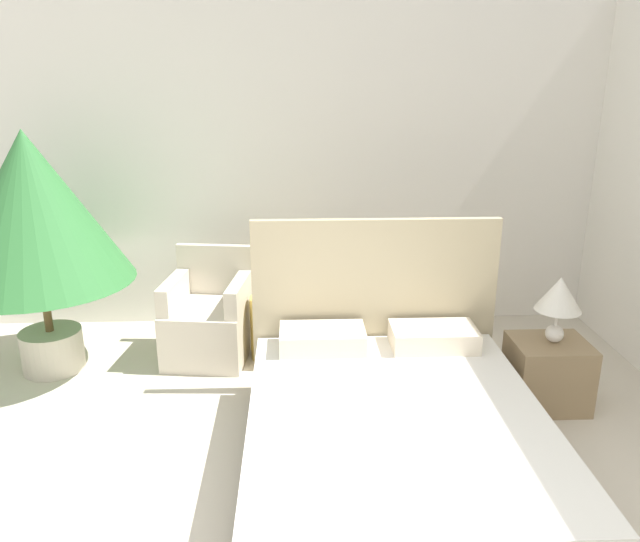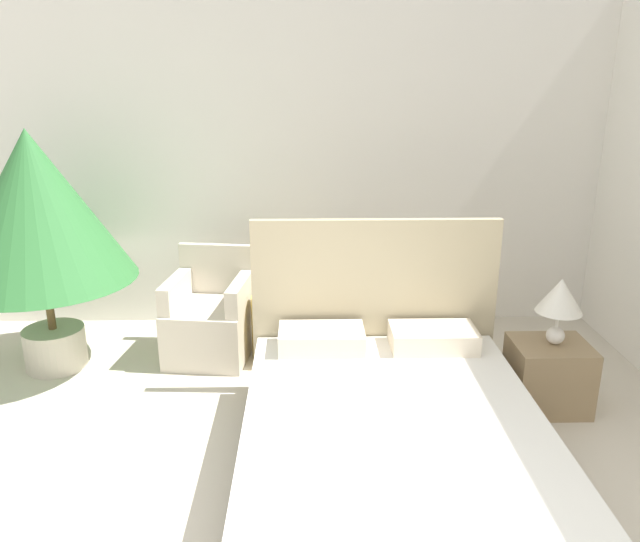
% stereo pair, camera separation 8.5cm
% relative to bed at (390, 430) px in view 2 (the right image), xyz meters
% --- Properties ---
extents(wall_back, '(10.00, 0.06, 2.90)m').
position_rel_bed_xyz_m(wall_back, '(-0.55, 2.34, 1.19)').
color(wall_back, white).
rests_on(wall_back, ground_plane).
extents(bed, '(1.69, 2.11, 1.27)m').
position_rel_bed_xyz_m(bed, '(0.00, 0.00, 0.00)').
color(bed, '#4C4238').
rests_on(bed, ground_plane).
extents(armchair_near_window_left, '(0.70, 0.74, 0.86)m').
position_rel_bed_xyz_m(armchair_near_window_left, '(-1.24, 1.56, 0.03)').
color(armchair_near_window_left, beige).
rests_on(armchair_near_window_left, ground_plane).
extents(armchair_near_window_right, '(0.64, 0.68, 0.86)m').
position_rel_bed_xyz_m(armchair_near_window_right, '(-0.23, 1.56, 0.03)').
color(armchair_near_window_right, beige).
rests_on(armchair_near_window_right, ground_plane).
extents(potted_palm, '(1.36, 1.36, 1.83)m').
position_rel_bed_xyz_m(potted_palm, '(-2.42, 1.38, 0.98)').
color(potted_palm, beige).
rests_on(potted_palm, ground_plane).
extents(nightstand, '(0.50, 0.44, 0.47)m').
position_rel_bed_xyz_m(nightstand, '(1.17, 0.70, -0.03)').
color(nightstand, '#937A56').
rests_on(nightstand, ground_plane).
extents(table_lamp, '(0.30, 0.30, 0.46)m').
position_rel_bed_xyz_m(table_lamp, '(1.19, 0.70, 0.53)').
color(table_lamp, white).
rests_on(table_lamp, nightstand).
extents(side_table, '(0.34, 0.34, 0.52)m').
position_rel_bed_xyz_m(side_table, '(-0.74, 1.52, -0.00)').
color(side_table, gold).
rests_on(side_table, ground_plane).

